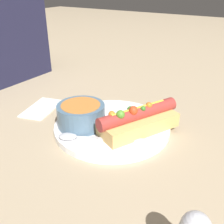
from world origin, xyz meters
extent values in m
plane|color=tan|center=(0.00, 0.00, 0.00)|extent=(4.00, 4.00, 0.00)
cylinder|color=white|center=(0.00, 0.00, 0.01)|extent=(0.24, 0.24, 0.01)
cube|color=#DBAD60|center=(0.01, -0.06, 0.03)|extent=(0.18, 0.13, 0.03)
cylinder|color=#9E332D|center=(0.01, -0.06, 0.05)|extent=(0.17, 0.10, 0.03)
sphere|color=orange|center=(-0.04, -0.03, 0.06)|extent=(0.01, 0.01, 0.01)
sphere|color=#C63F1E|center=(-0.01, -0.05, 0.06)|extent=(0.02, 0.02, 0.02)
sphere|color=orange|center=(0.03, -0.07, 0.06)|extent=(0.01, 0.01, 0.01)
sphere|color=#387A28|center=(0.01, -0.06, 0.06)|extent=(0.01, 0.01, 0.01)
sphere|color=#387A28|center=(-0.01, -0.05, 0.06)|extent=(0.01, 0.01, 0.01)
sphere|color=#518C2D|center=(-0.04, -0.04, 0.06)|extent=(0.02, 0.02, 0.02)
cylinder|color=gold|center=(0.01, -0.06, 0.06)|extent=(0.11, 0.06, 0.01)
cylinder|color=slate|center=(-0.04, 0.05, 0.04)|extent=(0.10, 0.10, 0.05)
cylinder|color=#C67533|center=(-0.04, 0.05, 0.05)|extent=(0.08, 0.08, 0.01)
cube|color=#B7B7BC|center=(-0.05, -0.03, 0.02)|extent=(0.07, 0.12, 0.00)
ellipsoid|color=#B7B7BC|center=(-0.09, 0.04, 0.02)|extent=(0.04, 0.04, 0.01)
cube|color=white|center=(-0.01, 0.20, 0.00)|extent=(0.12, 0.09, 0.01)
camera|label=1|loc=(-0.40, -0.26, 0.29)|focal=42.00mm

